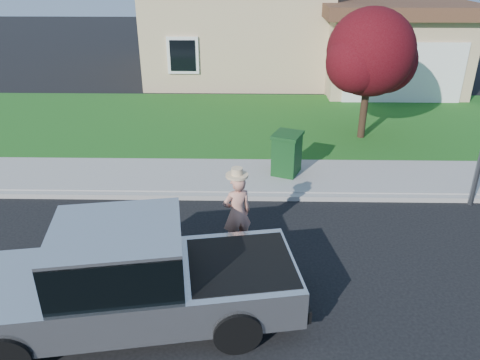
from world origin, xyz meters
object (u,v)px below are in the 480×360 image
Objects in this scene: pickup_truck at (129,280)px; ornamental_tree at (371,57)px; woman at (237,212)px; trash_bin at (287,153)px.

pickup_truck is 10.13m from ornamental_tree.
woman is at bearing -121.61° from ornamental_tree.
trash_bin is (-2.63, -2.91, -1.92)m from ornamental_tree.
pickup_truck reaches higher than trash_bin.
ornamental_tree reaches higher than trash_bin.
woman reaches higher than pickup_truck.
trash_bin is (2.82, 5.43, -0.11)m from pickup_truck.
pickup_truck is at bearing -95.46° from trash_bin.
ornamental_tree is (5.45, 8.34, 1.81)m from pickup_truck.
woman is 0.45× the size of ornamental_tree.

